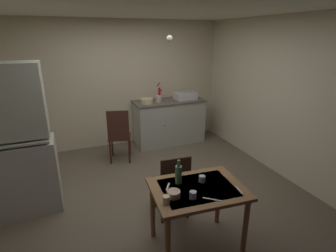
# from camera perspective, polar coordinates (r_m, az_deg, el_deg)

# --- Properties ---
(ground_plane) EXTENTS (5.32, 5.32, 0.00)m
(ground_plane) POSITION_cam_1_polar(r_m,az_deg,el_deg) (4.11, -3.38, -13.73)
(ground_plane) COLOR brown
(wall_back) EXTENTS (4.42, 0.10, 2.54)m
(wall_back) POSITION_cam_1_polar(r_m,az_deg,el_deg) (5.52, -10.54, 8.86)
(wall_back) COLOR beige
(wall_back) RESTS_ON ground
(wall_right) EXTENTS (0.10, 4.10, 2.54)m
(wall_right) POSITION_cam_1_polar(r_m,az_deg,el_deg) (4.73, 22.66, 6.01)
(wall_right) COLOR beige
(wall_right) RESTS_ON ground
(ceiling_slab) EXTENTS (4.42, 4.10, 0.10)m
(ceiling_slab) POSITION_cam_1_polar(r_m,az_deg,el_deg) (3.47, -4.30, 25.11)
(ceiling_slab) COLOR silver
(hutch_cabinet) EXTENTS (0.87, 0.47, 1.95)m
(hutch_cabinet) POSITION_cam_1_polar(r_m,az_deg,el_deg) (3.76, -30.14, -4.08)
(hutch_cabinet) COLOR #ABB0A4
(hutch_cabinet) RESTS_ON ground
(counter_cabinet) EXTENTS (1.48, 0.64, 0.94)m
(counter_cabinet) POSITION_cam_1_polar(r_m,az_deg,el_deg) (5.64, 0.22, 0.98)
(counter_cabinet) COLOR #ABB0A4
(counter_cabinet) RESTS_ON ground
(sink_basin) EXTENTS (0.44, 0.34, 0.15)m
(sink_basin) POSITION_cam_1_polar(r_m,az_deg,el_deg) (5.64, 3.77, 6.69)
(sink_basin) COLOR white
(sink_basin) RESTS_ON counter_cabinet
(hand_pump) EXTENTS (0.05, 0.27, 0.39)m
(hand_pump) POSITION_cam_1_polar(r_m,az_deg,el_deg) (5.45, -1.87, 7.25)
(hand_pump) COLOR #B21E19
(hand_pump) RESTS_ON counter_cabinet
(mixing_bowl_counter) EXTENTS (0.25, 0.25, 0.10)m
(mixing_bowl_counter) POSITION_cam_1_polar(r_m,az_deg,el_deg) (5.29, -4.67, 5.50)
(mixing_bowl_counter) COLOR beige
(mixing_bowl_counter) RESTS_ON counter_cabinet
(stoneware_crock) EXTENTS (0.13, 0.13, 0.12)m
(stoneware_crock) POSITION_cam_1_polar(r_m,az_deg,el_deg) (5.40, -2.06, 5.99)
(stoneware_crock) COLOR beige
(stoneware_crock) RESTS_ON counter_cabinet
(dining_table) EXTENTS (1.00, 0.77, 0.75)m
(dining_table) POSITION_cam_1_polar(r_m,az_deg,el_deg) (2.84, 6.45, -15.24)
(dining_table) COLOR brown
(dining_table) RESTS_ON ground
(chair_far_side) EXTENTS (0.43, 0.43, 0.88)m
(chair_far_side) POSITION_cam_1_polar(r_m,az_deg,el_deg) (3.35, 1.04, -12.36)
(chair_far_side) COLOR #3C2618
(chair_far_side) RESTS_ON ground
(chair_by_counter) EXTENTS (0.49, 0.49, 1.01)m
(chair_by_counter) POSITION_cam_1_polar(r_m,az_deg,el_deg) (4.81, -10.62, -1.86)
(chair_by_counter) COLOR #411F1B
(chair_by_counter) RESTS_ON ground
(serving_bowl_wide) EXTENTS (0.13, 0.13, 0.06)m
(serving_bowl_wide) POSITION_cam_1_polar(r_m,az_deg,el_deg) (2.61, 1.23, -14.61)
(serving_bowl_wide) COLOR tan
(serving_bowl_wide) RESTS_ON dining_table
(teacup_cream) EXTENTS (0.07, 0.07, 0.08)m
(teacup_cream) POSITION_cam_1_polar(r_m,az_deg,el_deg) (2.51, -0.40, -15.81)
(teacup_cream) COLOR beige
(teacup_cream) RESTS_ON dining_table
(teacup_mint) EXTENTS (0.07, 0.07, 0.08)m
(teacup_mint) POSITION_cam_1_polar(r_m,az_deg,el_deg) (2.59, 5.47, -14.80)
(teacup_mint) COLOR #9EB2C6
(teacup_mint) RESTS_ON dining_table
(mug_tall) EXTENTS (0.07, 0.07, 0.07)m
(mug_tall) POSITION_cam_1_polar(r_m,az_deg,el_deg) (2.86, 7.46, -11.36)
(mug_tall) COLOR #9EB2C6
(mug_tall) RESTS_ON dining_table
(glass_bottle) EXTENTS (0.07, 0.07, 0.27)m
(glass_bottle) POSITION_cam_1_polar(r_m,az_deg,el_deg) (2.78, 2.32, -10.42)
(glass_bottle) COLOR #4C7F56
(glass_bottle) RESTS_ON dining_table
(table_knife) EXTENTS (0.15, 0.13, 0.00)m
(table_knife) POSITION_cam_1_polar(r_m,az_deg,el_deg) (2.61, 9.64, -15.54)
(table_knife) COLOR silver
(table_knife) RESTS_ON dining_table
(teaspoon_near_bowl) EXTENTS (0.09, 0.13, 0.00)m
(teaspoon_near_bowl) POSITION_cam_1_polar(r_m,az_deg,el_deg) (2.76, -0.03, -13.14)
(teaspoon_near_bowl) COLOR beige
(teaspoon_near_bowl) RESTS_ON dining_table
(teaspoon_by_cup) EXTENTS (0.05, 0.14, 0.00)m
(teaspoon_by_cup) POSITION_cam_1_polar(r_m,az_deg,el_deg) (2.81, 15.26, -13.33)
(teaspoon_by_cup) COLOR beige
(teaspoon_by_cup) RESTS_ON dining_table
(pendant_bulb) EXTENTS (0.08, 0.08, 0.08)m
(pendant_bulb) POSITION_cam_1_polar(r_m,az_deg,el_deg) (3.52, 0.33, 18.61)
(pendant_bulb) COLOR #F9EFCC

